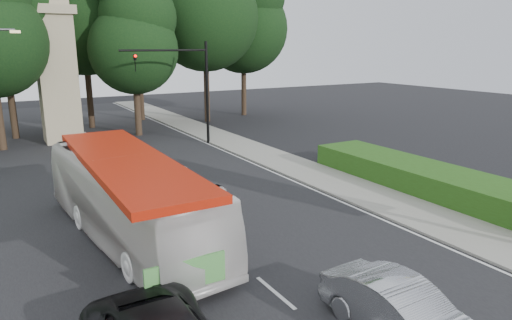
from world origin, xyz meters
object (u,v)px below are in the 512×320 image
sedan_silver (402,312)px  transit_bus (129,199)px  traffic_signal_mast (189,79)px  monument (57,71)px

sedan_silver → transit_bus: bearing=111.3°
transit_bus → sedan_silver: transit_bus is taller
traffic_signal_mast → sedan_silver: traffic_signal_mast is taller
traffic_signal_mast → monument: (-7.68, 6.00, 0.43)m
transit_bus → sedan_silver: (4.04, -9.03, -0.83)m
traffic_signal_mast → sedan_silver: 23.94m
traffic_signal_mast → sedan_silver: size_ratio=1.65×
monument → transit_bus: (-0.54, -20.21, -3.56)m
traffic_signal_mast → transit_bus: bearing=-120.1°
traffic_signal_mast → monument: size_ratio=0.72×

